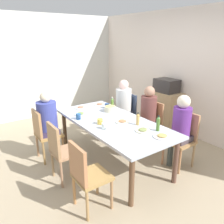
# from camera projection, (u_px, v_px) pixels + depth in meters

# --- Properties ---
(ground_plane) EXTENTS (7.21, 7.21, 0.00)m
(ground_plane) POSITION_uv_depth(u_px,v_px,m) (112.00, 161.00, 3.81)
(ground_plane) COLOR tan
(wall_back) EXTENTS (6.25, 0.12, 2.60)m
(wall_back) POSITION_uv_depth(u_px,v_px,m) (194.00, 75.00, 4.51)
(wall_back) COLOR silver
(wall_back) RESTS_ON ground_plane
(wall_left) EXTENTS (0.12, 4.21, 2.60)m
(wall_left) POSITION_uv_depth(u_px,v_px,m) (45.00, 67.00, 5.77)
(wall_left) COLOR white
(wall_left) RESTS_ON ground_plane
(dining_table) EXTENTS (2.20, 1.02, 0.75)m
(dining_table) POSITION_uv_depth(u_px,v_px,m) (112.00, 125.00, 3.60)
(dining_table) COLOR #B4BCC8
(dining_table) RESTS_ON ground_plane
(chair_0) EXTENTS (0.40, 0.40, 0.90)m
(chair_0) POSITION_uv_depth(u_px,v_px,m) (151.00, 123.00, 4.14)
(chair_0) COLOR #A58352
(chair_0) RESTS_ON ground_plane
(person_0) EXTENTS (0.30, 0.30, 1.21)m
(person_0) POSITION_uv_depth(u_px,v_px,m) (148.00, 113.00, 4.02)
(person_0) COLOR brown
(person_0) RESTS_ON ground_plane
(chair_1) EXTENTS (0.40, 0.40, 0.90)m
(chair_1) POSITION_uv_depth(u_px,v_px,m) (126.00, 112.00, 4.70)
(chair_1) COLOR #2B2F4D
(chair_1) RESTS_ON ground_plane
(person_1) EXTENTS (0.32, 0.32, 1.22)m
(person_1) POSITION_uv_depth(u_px,v_px,m) (123.00, 103.00, 4.58)
(person_1) COLOR #364341
(person_1) RESTS_ON ground_plane
(chair_2) EXTENTS (0.40, 0.40, 0.90)m
(chair_2) POSITION_uv_depth(u_px,v_px,m) (61.00, 149.00, 3.16)
(chair_2) COLOR #AC7E59
(chair_2) RESTS_ON ground_plane
(chair_3) EXTENTS (0.40, 0.40, 0.90)m
(chair_3) POSITION_uv_depth(u_px,v_px,m) (86.00, 173.00, 2.60)
(chair_3) COLOR #AC8549
(chair_3) RESTS_ON ground_plane
(chair_4) EXTENTS (0.40, 0.40, 0.90)m
(chair_4) POSITION_uv_depth(u_px,v_px,m) (183.00, 136.00, 3.57)
(chair_4) COLOR #A87D4C
(chair_4) RESTS_ON ground_plane
(person_4) EXTENTS (0.30, 0.30, 1.21)m
(person_4) POSITION_uv_depth(u_px,v_px,m) (181.00, 126.00, 3.45)
(person_4) COLOR #49453B
(person_4) RESTS_ON ground_plane
(chair_5) EXTENTS (0.40, 0.40, 0.90)m
(chair_5) POSITION_uv_depth(u_px,v_px,m) (44.00, 132.00, 3.73)
(chair_5) COLOR #B38749
(chair_5) RESTS_ON ground_plane
(person_5) EXTENTS (0.33, 0.33, 1.20)m
(person_5) POSITION_uv_depth(u_px,v_px,m) (48.00, 119.00, 3.71)
(person_5) COLOR #342D54
(person_5) RESTS_ON ground_plane
(plate_0) EXTENTS (0.22, 0.22, 0.04)m
(plate_0) POSITION_uv_depth(u_px,v_px,m) (122.00, 122.00, 3.50)
(plate_0) COLOR silver
(plate_0) RESTS_ON dining_table
(plate_1) EXTENTS (0.22, 0.22, 0.04)m
(plate_1) POSITION_uv_depth(u_px,v_px,m) (143.00, 130.00, 3.18)
(plate_1) COLOR beige
(plate_1) RESTS_ON dining_table
(plate_2) EXTENTS (0.24, 0.24, 0.04)m
(plate_2) POSITION_uv_depth(u_px,v_px,m) (162.00, 136.00, 2.98)
(plate_2) COLOR white
(plate_2) RESTS_ON dining_table
(plate_3) EXTENTS (0.22, 0.22, 0.04)m
(plate_3) POSITION_uv_depth(u_px,v_px,m) (100.00, 104.00, 4.39)
(plate_3) COLOR white
(plate_3) RESTS_ON dining_table
(plate_4) EXTENTS (0.22, 0.22, 0.04)m
(plate_4) POSITION_uv_depth(u_px,v_px,m) (81.00, 108.00, 4.20)
(plate_4) COLOR white
(plate_4) RESTS_ON dining_table
(plate_5) EXTENTS (0.21, 0.21, 0.04)m
(plate_5) POSITION_uv_depth(u_px,v_px,m) (81.00, 114.00, 3.85)
(plate_5) COLOR white
(plate_5) RESTS_ON dining_table
(bowl_0) EXTENTS (0.21, 0.21, 0.12)m
(bowl_0) POSITION_uv_depth(u_px,v_px,m) (110.00, 108.00, 4.01)
(bowl_0) COLOR beige
(bowl_0) RESTS_ON dining_table
(cup_0) EXTENTS (0.11, 0.08, 0.09)m
(cup_0) POSITION_uv_depth(u_px,v_px,m) (104.00, 126.00, 3.25)
(cup_0) COLOR white
(cup_0) RESTS_ON dining_table
(cup_1) EXTENTS (0.12, 0.09, 0.09)m
(cup_1) POSITION_uv_depth(u_px,v_px,m) (100.00, 121.00, 3.43)
(cup_1) COLOR #E8C34B
(cup_1) RESTS_ON dining_table
(cup_2) EXTENTS (0.11, 0.08, 0.10)m
(cup_2) POSITION_uv_depth(u_px,v_px,m) (78.00, 116.00, 3.63)
(cup_2) COLOR #2E5E9A
(cup_2) RESTS_ON dining_table
(cup_3) EXTENTS (0.12, 0.09, 0.08)m
(cup_3) POSITION_uv_depth(u_px,v_px,m) (107.00, 106.00, 4.21)
(cup_3) COLOR #2C529C
(cup_3) RESTS_ON dining_table
(bottle_0) EXTENTS (0.05, 0.05, 0.23)m
(bottle_0) POSITION_uv_depth(u_px,v_px,m) (158.00, 124.00, 3.16)
(bottle_0) COLOR #4C782E
(bottle_0) RESTS_ON dining_table
(bottle_1) EXTENTS (0.05, 0.05, 0.24)m
(bottle_1) POSITION_uv_depth(u_px,v_px,m) (112.00, 104.00, 4.11)
(bottle_1) COLOR #558033
(bottle_1) RESTS_ON dining_table
(bottle_2) EXTENTS (0.05, 0.05, 0.20)m
(bottle_2) POSITION_uv_depth(u_px,v_px,m) (138.00, 119.00, 3.38)
(bottle_2) COLOR tan
(bottle_2) RESTS_ON dining_table
(side_cabinet) EXTENTS (0.70, 0.44, 0.90)m
(side_cabinet) POSITION_uv_depth(u_px,v_px,m) (164.00, 111.00, 4.96)
(side_cabinet) COLOR tan
(side_cabinet) RESTS_ON ground_plane
(microwave) EXTENTS (0.48, 0.36, 0.28)m
(microwave) POSITION_uv_depth(u_px,v_px,m) (167.00, 86.00, 4.77)
(microwave) COLOR #302C2B
(microwave) RESTS_ON side_cabinet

